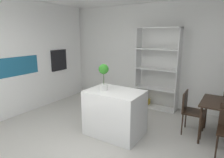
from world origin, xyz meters
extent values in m
plane|color=beige|center=(0.00, 0.00, 0.00)|extent=(9.46, 9.46, 0.00)
cube|color=white|center=(0.00, 2.79, 1.42)|extent=(6.88, 0.06, 2.84)
cube|color=white|center=(-3.04, 0.00, 1.42)|extent=(0.68, 5.08, 2.84)
cube|color=#1E6084|center=(-2.69, 0.25, 1.24)|extent=(0.01, 1.06, 0.46)
cube|color=black|center=(-2.68, 1.54, 1.24)|extent=(0.04, 0.56, 0.62)
cylinder|color=#B7BABC|center=(-2.71, 1.54, 1.50)|extent=(0.02, 0.45, 0.02)
cube|color=white|center=(-0.13, 0.62, 0.46)|extent=(1.10, 0.77, 0.92)
cylinder|color=white|center=(-0.36, 0.57, 0.98)|extent=(0.17, 0.17, 0.11)
cylinder|color=#476633|center=(-0.36, 0.57, 1.15)|extent=(0.01, 0.01, 0.24)
sphere|color=#2E8223|center=(-0.36, 0.57, 1.35)|extent=(0.20, 0.20, 0.20)
cube|color=white|center=(-0.51, 2.48, 1.09)|extent=(0.02, 0.37, 2.18)
cube|color=white|center=(0.61, 2.48, 1.09)|extent=(0.02, 0.37, 2.18)
cube|color=white|center=(0.05, 2.48, 2.17)|extent=(1.14, 0.37, 0.02)
cube|color=white|center=(0.05, 2.48, 0.01)|extent=(1.14, 0.37, 0.02)
cube|color=white|center=(0.05, 2.48, 0.56)|extent=(1.10, 0.37, 0.02)
cube|color=white|center=(0.05, 2.48, 1.09)|extent=(1.10, 0.37, 0.02)
cube|color=white|center=(0.05, 2.48, 1.63)|extent=(1.10, 0.37, 0.02)
cube|color=gold|center=(-0.34, 2.48, 0.14)|extent=(0.03, 0.31, 0.23)
cube|color=gold|center=(-0.29, 2.48, 0.10)|extent=(0.05, 0.31, 0.16)
cube|color=silver|center=(-0.23, 2.48, 0.10)|extent=(0.04, 0.31, 0.16)
cube|color=gold|center=(-0.18, 2.48, 0.10)|extent=(0.03, 0.31, 0.16)
cylinder|color=black|center=(1.40, 1.14, 0.37)|extent=(0.04, 0.04, 0.74)
cylinder|color=black|center=(1.40, 1.88, 0.37)|extent=(0.04, 0.04, 0.74)
cylinder|color=black|center=(1.72, 1.90, 0.22)|extent=(0.03, 0.03, 0.44)
cube|color=black|center=(1.22, 1.51, 0.47)|extent=(0.43, 0.46, 0.03)
cube|color=black|center=(1.03, 1.50, 0.67)|extent=(0.05, 0.44, 0.39)
cylinder|color=black|center=(1.40, 1.32, 0.23)|extent=(0.03, 0.03, 0.45)
cylinder|color=black|center=(1.39, 1.71, 0.23)|extent=(0.03, 0.03, 0.45)
cylinder|color=black|center=(1.05, 1.31, 0.23)|extent=(0.03, 0.03, 0.45)
cylinder|color=black|center=(1.04, 1.69, 0.23)|extent=(0.03, 0.03, 0.45)
cylinder|color=black|center=(1.72, 0.77, 0.22)|extent=(0.03, 0.03, 0.43)
cylinder|color=black|center=(1.71, 1.14, 0.22)|extent=(0.03, 0.03, 0.43)
camera|label=1|loc=(1.83, -2.56, 2.03)|focal=31.61mm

